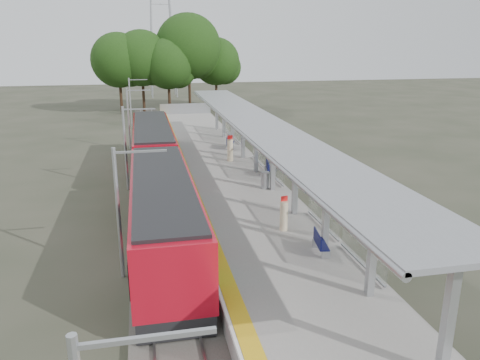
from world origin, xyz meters
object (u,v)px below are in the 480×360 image
train (157,171)px  info_pillar_near (284,215)px  bench_near (320,242)px  bench_far (229,142)px  litter_bin (265,180)px  bench_mid (269,167)px  info_pillar_far (230,150)px

train → info_pillar_near: train is taller
bench_near → bench_far: bench_far is taller
bench_near → litter_bin: litter_bin is taller
bench_near → bench_mid: 11.66m
train → info_pillar_far: size_ratio=14.79×
info_pillar_far → litter_bin: size_ratio=1.88×
bench_near → info_pillar_near: 2.75m
train → bench_near: 11.81m
info_pillar_far → bench_near: bearing=-99.1°
bench_near → litter_bin: bearing=98.4°
bench_near → info_pillar_near: info_pillar_near is taller
train → info_pillar_near: size_ratio=16.99×
bench_far → info_pillar_far: info_pillar_far is taller
bench_near → bench_mid: bearing=93.8°
train → bench_near: size_ratio=20.06×
info_pillar_near → litter_bin: bearing=70.6°
info_pillar_near → bench_mid: bearing=66.7°
train → bench_far: size_ratio=17.87×
bench_near → info_pillar_far: 15.80m
bench_mid → info_pillar_far: bearing=122.9°
bench_mid → litter_bin: size_ratio=1.60×
train → bench_near: train is taller
bench_near → litter_bin: (0.10, 8.94, 0.02)m
info_pillar_near → bench_far: bearing=75.4°
bench_mid → info_pillar_far: 4.53m
train → info_pillar_near: 9.20m
train → info_pillar_far: train is taller
train → info_pillar_near: bearing=-54.4°
info_pillar_near → litter_bin: info_pillar_near is taller
train → info_pillar_far: 7.81m
info_pillar_near → bench_near: bearing=-87.6°
bench_far → litter_bin: bench_far is taller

